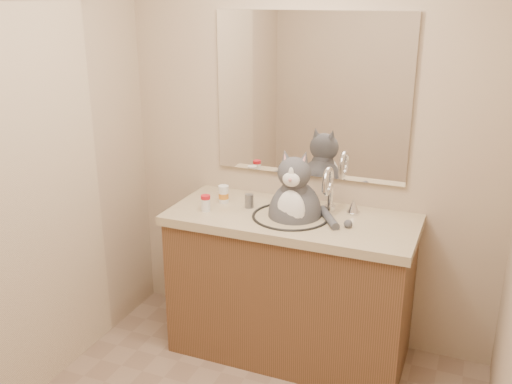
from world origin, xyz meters
TOP-DOWN VIEW (x-y plane):
  - room at (0.00, 0.00)m, footprint 2.22×2.52m
  - vanity at (0.00, 0.96)m, footprint 1.34×0.59m
  - mirror at (0.00, 1.24)m, footprint 1.10×0.02m
  - shower_curtain at (-1.05, 0.10)m, footprint 0.02×1.30m
  - cat at (0.02, 0.97)m, footprint 0.44×0.35m
  - pill_bottle_redcap at (-0.46, 0.85)m, footprint 0.06×0.06m
  - pill_bottle_orange at (-0.43, 1.01)m, footprint 0.07×0.07m
  - grey_canister at (-0.26, 0.99)m, footprint 0.06×0.06m

SIDE VIEW (x-z plane):
  - vanity at x=0.00m, z-range -0.12..1.00m
  - cat at x=0.02m, z-range 0.59..1.17m
  - grey_canister at x=-0.26m, z-range 0.85..0.93m
  - pill_bottle_redcap at x=-0.46m, z-range 0.85..0.94m
  - pill_bottle_orange at x=-0.43m, z-range 0.85..0.95m
  - shower_curtain at x=-1.05m, z-range 0.06..2.00m
  - room at x=0.00m, z-range -0.01..2.41m
  - mirror at x=0.00m, z-range 1.00..1.90m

